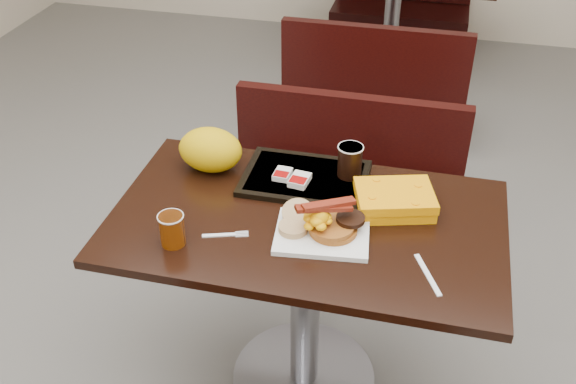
% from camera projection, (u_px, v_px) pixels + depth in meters
% --- Properties ---
extents(floor, '(6.00, 7.00, 0.01)m').
position_uv_depth(floor, '(304.00, 379.00, 2.48)').
color(floor, gray).
rests_on(floor, ground).
extents(table_near, '(1.20, 0.70, 0.75)m').
position_uv_depth(table_near, '(305.00, 306.00, 2.26)').
color(table_near, black).
rests_on(table_near, floor).
extents(bench_near_n, '(1.00, 0.46, 0.72)m').
position_uv_depth(bench_near_n, '(340.00, 194.00, 2.83)').
color(bench_near_n, black).
rests_on(bench_near_n, floor).
extents(table_far, '(1.20, 0.70, 0.75)m').
position_uv_depth(table_far, '(391.00, 28.00, 4.33)').
color(table_far, black).
rests_on(table_far, floor).
extents(bench_far_s, '(1.00, 0.46, 0.72)m').
position_uv_depth(bench_far_s, '(377.00, 76.00, 3.78)').
color(bench_far_s, black).
rests_on(bench_far_s, floor).
extents(platter, '(0.30, 0.24, 0.02)m').
position_uv_depth(platter, '(322.00, 234.00, 1.97)').
color(platter, white).
rests_on(platter, table_near).
extents(pancake_stack, '(0.17, 0.17, 0.03)m').
position_uv_depth(pancake_stack, '(333.00, 227.00, 1.96)').
color(pancake_stack, '#9F5C1A').
rests_on(pancake_stack, platter).
extents(sausage_patty, '(0.10, 0.10, 0.01)m').
position_uv_depth(sausage_patty, '(350.00, 219.00, 1.96)').
color(sausage_patty, black).
rests_on(sausage_patty, pancake_stack).
extents(scrambled_eggs, '(0.11, 0.10, 0.05)m').
position_uv_depth(scrambled_eggs, '(320.00, 218.00, 1.93)').
color(scrambled_eggs, '#E8C204').
rests_on(scrambled_eggs, pancake_stack).
extents(bacon_strips, '(0.19, 0.15, 0.01)m').
position_uv_depth(bacon_strips, '(324.00, 207.00, 1.92)').
color(bacon_strips, '#4B1305').
rests_on(bacon_strips, scrambled_eggs).
extents(muffin_bottom, '(0.11, 0.11, 0.02)m').
position_uv_depth(muffin_bottom, '(293.00, 228.00, 1.97)').
color(muffin_bottom, tan).
rests_on(muffin_bottom, platter).
extents(muffin_top, '(0.10, 0.10, 0.06)m').
position_uv_depth(muffin_top, '(298.00, 213.00, 2.00)').
color(muffin_top, tan).
rests_on(muffin_top, platter).
extents(coffee_cup_near, '(0.08, 0.08, 0.10)m').
position_uv_depth(coffee_cup_near, '(172.00, 230.00, 1.92)').
color(coffee_cup_near, '#963D05').
rests_on(coffee_cup_near, table_near).
extents(fork, '(0.14, 0.07, 0.00)m').
position_uv_depth(fork, '(219.00, 235.00, 1.98)').
color(fork, white).
rests_on(fork, table_near).
extents(knife, '(0.09, 0.16, 0.00)m').
position_uv_depth(knife, '(428.00, 275.00, 1.83)').
color(knife, white).
rests_on(knife, table_near).
extents(condiment_syrup, '(0.04, 0.04, 0.01)m').
position_uv_depth(condiment_syrup, '(291.00, 215.00, 2.05)').
color(condiment_syrup, '#B06007').
rests_on(condiment_syrup, table_near).
extents(condiment_ketchup, '(0.05, 0.05, 0.01)m').
position_uv_depth(condiment_ketchup, '(324.00, 225.00, 2.01)').
color(condiment_ketchup, '#8C0504').
rests_on(condiment_ketchup, table_near).
extents(tray, '(0.41, 0.29, 0.02)m').
position_uv_depth(tray, '(305.00, 178.00, 2.21)').
color(tray, black).
rests_on(tray, table_near).
extents(hashbrown_sleeve_left, '(0.06, 0.07, 0.02)m').
position_uv_depth(hashbrown_sleeve_left, '(282.00, 174.00, 2.20)').
color(hashbrown_sleeve_left, silver).
rests_on(hashbrown_sleeve_left, tray).
extents(hashbrown_sleeve_right, '(0.07, 0.09, 0.02)m').
position_uv_depth(hashbrown_sleeve_right, '(300.00, 180.00, 2.16)').
color(hashbrown_sleeve_right, silver).
rests_on(hashbrown_sleeve_right, tray).
extents(coffee_cup_far, '(0.08, 0.08, 0.11)m').
position_uv_depth(coffee_cup_far, '(350.00, 161.00, 2.18)').
color(coffee_cup_far, black).
rests_on(coffee_cup_far, tray).
extents(clamshell, '(0.28, 0.24, 0.06)m').
position_uv_depth(clamshell, '(394.00, 200.00, 2.07)').
color(clamshell, orange).
rests_on(clamshell, table_near).
extents(paper_bag, '(0.26, 0.23, 0.15)m').
position_uv_depth(paper_bag, '(210.00, 150.00, 2.23)').
color(paper_bag, yellow).
rests_on(paper_bag, table_near).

